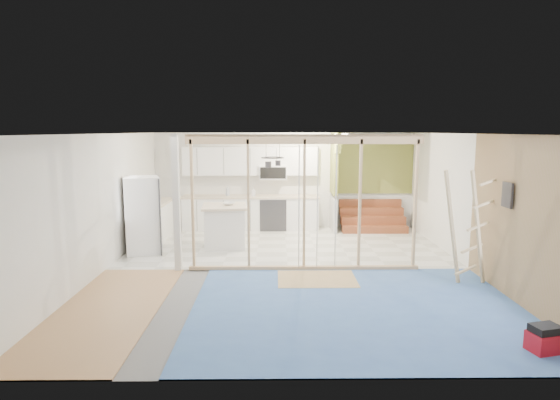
{
  "coord_description": "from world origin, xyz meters",
  "views": [
    {
      "loc": [
        -0.25,
        -8.68,
        2.66
      ],
      "look_at": [
        -0.15,
        0.6,
        1.28
      ],
      "focal_mm": 30.0,
      "sensor_mm": 36.0,
      "label": 1
    }
  ],
  "objects_px": {
    "fridge": "(143,215)",
    "ladder": "(468,228)",
    "island": "(225,227)",
    "toolbox": "(545,340)"
  },
  "relations": [
    {
      "from": "fridge",
      "to": "ladder",
      "type": "relative_size",
      "value": 0.84
    },
    {
      "from": "island",
      "to": "ladder",
      "type": "height_order",
      "value": "ladder"
    },
    {
      "from": "island",
      "to": "fridge",
      "type": "bearing_deg",
      "value": -169.26
    },
    {
      "from": "ladder",
      "to": "fridge",
      "type": "bearing_deg",
      "value": 135.34
    },
    {
      "from": "fridge",
      "to": "toolbox",
      "type": "xyz_separation_m",
      "value": [
        6.12,
        -4.7,
        -0.67
      ]
    },
    {
      "from": "island",
      "to": "ladder",
      "type": "relative_size",
      "value": 0.54
    },
    {
      "from": "island",
      "to": "toolbox",
      "type": "distance_m",
      "value": 6.82
    },
    {
      "from": "fridge",
      "to": "island",
      "type": "distance_m",
      "value": 1.82
    },
    {
      "from": "toolbox",
      "to": "fridge",
      "type": "bearing_deg",
      "value": 128.67
    },
    {
      "from": "fridge",
      "to": "ladder",
      "type": "height_order",
      "value": "ladder"
    }
  ]
}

